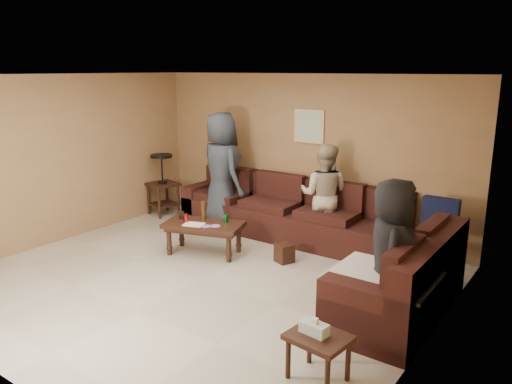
# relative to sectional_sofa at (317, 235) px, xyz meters

# --- Properties ---
(room) EXTENTS (5.60, 5.50, 2.50)m
(room) POSITION_rel_sectional_sofa_xyz_m (-0.81, -1.52, 1.34)
(room) COLOR #ACA591
(room) RESTS_ON ground
(sectional_sofa) EXTENTS (4.65, 2.90, 0.97)m
(sectional_sofa) POSITION_rel_sectional_sofa_xyz_m (0.00, 0.00, 0.00)
(sectional_sofa) COLOR #331511
(sectional_sofa) RESTS_ON ground
(coffee_table) EXTENTS (1.22, 0.86, 0.74)m
(coffee_table) POSITION_rel_sectional_sofa_xyz_m (-1.39, -0.79, 0.06)
(coffee_table) COLOR black
(coffee_table) RESTS_ON ground
(end_table_left) EXTENTS (0.58, 0.58, 1.10)m
(end_table_left) POSITION_rel_sectional_sofa_xyz_m (-3.29, 0.27, 0.25)
(end_table_left) COLOR black
(end_table_left) RESTS_ON ground
(side_table_right) EXTENTS (0.54, 0.46, 0.56)m
(side_table_right) POSITION_rel_sectional_sofa_xyz_m (1.36, -2.47, 0.04)
(side_table_right) COLOR black
(side_table_right) RESTS_ON ground
(waste_bin) EXTENTS (0.28, 0.28, 0.26)m
(waste_bin) POSITION_rel_sectional_sofa_xyz_m (-0.28, -0.40, -0.20)
(waste_bin) COLOR black
(waste_bin) RESTS_ON ground
(wall_art) EXTENTS (0.52, 0.04, 0.52)m
(wall_art) POSITION_rel_sectional_sofa_xyz_m (-0.71, 0.96, 1.37)
(wall_art) COLOR tan
(wall_art) RESTS_ON ground
(person_left) EXTENTS (1.09, 0.90, 1.91)m
(person_left) POSITION_rel_sectional_sofa_xyz_m (-1.96, 0.31, 0.63)
(person_left) COLOR #293039
(person_left) RESTS_ON ground
(person_middle) EXTENTS (0.85, 0.73, 1.52)m
(person_middle) POSITION_rel_sectional_sofa_xyz_m (-0.19, 0.54, 0.44)
(person_middle) COLOR tan
(person_middle) RESTS_ON ground
(person_right) EXTENTS (0.73, 0.88, 1.55)m
(person_right) POSITION_rel_sectional_sofa_xyz_m (1.51, -1.25, 0.45)
(person_right) COLOR black
(person_right) RESTS_ON ground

